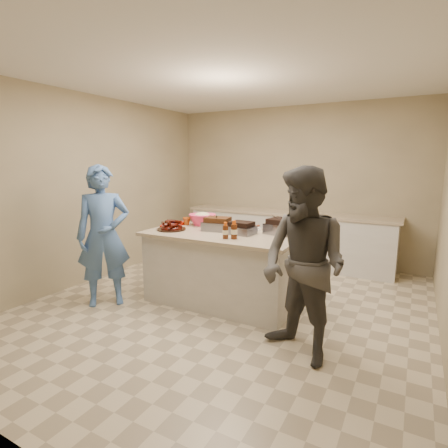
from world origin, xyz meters
The scene contains 20 objects.
room centered at (0.00, 0.00, 0.00)m, with size 4.50×5.00×2.70m, color tan, non-canonical shape.
back_counter centered at (0.00, 2.20, 0.45)m, with size 3.60×0.64×0.90m, color beige, non-canonical shape.
island centered at (-0.13, 0.11, 0.00)m, with size 1.88×0.99×0.89m, color beige, non-canonical shape.
rib_platter centered at (-0.78, -0.04, 0.89)m, with size 0.37×0.37×0.15m, color #460902, non-canonical shape.
pulled_pork_tray centered at (-0.25, 0.22, 0.89)m, with size 0.35×0.27×0.11m, color #47230F.
brisket_tray centered at (0.11, 0.16, 0.89)m, with size 0.31×0.26×0.09m, color black.
roasting_pan centered at (0.52, 0.40, 0.89)m, with size 0.31×0.31×0.13m, color gray.
coleslaw_bowl centered at (-0.62, 0.44, 0.89)m, with size 0.37×0.37×0.25m, color #FF366D, non-canonical shape.
sausage_plate centered at (0.07, 0.47, 0.89)m, with size 0.31×0.31×0.05m, color silver.
mac_cheese_dish centered at (0.48, 0.48, 0.89)m, with size 0.30×0.22×0.08m, color orange.
bbq_bottle_a centered at (0.16, -0.12, 0.89)m, with size 0.07×0.07×0.21m, color #451E0B.
bbq_bottle_b centered at (0.07, -0.16, 0.89)m, with size 0.06×0.06×0.19m, color #451E0B.
mustard_bottle centered at (-0.39, 0.36, 0.89)m, with size 0.04×0.04×0.11m, color gold.
sauce_bowl centered at (-0.14, 0.28, 0.89)m, with size 0.13×0.04×0.13m, color silver.
plate_stack_large centered at (-0.97, 0.30, 0.89)m, with size 0.25×0.25×0.03m, color #A50F00.
plate_stack_small centered at (-0.97, 0.09, 0.89)m, with size 0.16×0.16×0.02m, color #A50F00.
plastic_cup centered at (-0.82, 0.35, 0.89)m, with size 0.11×0.10×0.11m, color #A6440F.
basket_stack centered at (-0.36, 0.51, 0.89)m, with size 0.20×0.15×0.10m, color #A50F00.
guest_blue centered at (-1.37, -0.62, 0.00)m, with size 0.63×1.72×0.41m, color #496FAD.
guest_gray centered at (1.12, -0.65, 0.00)m, with size 0.84×1.72×0.65m, color #4E4B47.
Camera 1 is at (1.92, -3.54, 1.75)m, focal length 28.00 mm.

